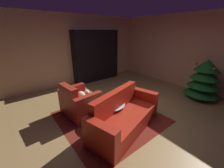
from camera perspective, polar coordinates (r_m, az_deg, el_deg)
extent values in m
plane|color=olive|center=(3.75, 4.82, -12.85)|extent=(7.76, 7.76, 0.00)
cube|color=tan|center=(5.91, 29.73, 11.24)|extent=(6.34, 0.06, 2.71)
cube|color=tan|center=(5.85, -16.60, 13.02)|extent=(0.06, 6.59, 2.71)
cube|color=maroon|center=(3.68, -0.82, -13.45)|extent=(2.31, 2.34, 0.01)
cube|color=black|center=(6.01, -5.57, 11.13)|extent=(0.03, 2.08, 2.12)
cube|color=black|center=(6.74, 1.16, 12.31)|extent=(0.36, 0.03, 2.12)
cube|color=black|center=(5.69, -15.39, 9.92)|extent=(0.36, 0.03, 2.12)
cube|color=black|center=(6.41, -6.06, 2.05)|extent=(0.34, 2.03, 0.03)
cube|color=black|center=(6.29, -6.21, 5.67)|extent=(0.34, 2.03, 0.03)
cube|color=black|center=(6.19, -6.36, 9.42)|extent=(0.34, 2.03, 0.02)
cube|color=black|center=(6.12, -6.52, 13.27)|extent=(0.34, 2.03, 0.02)
cube|color=black|center=(6.08, -6.69, 17.19)|extent=(0.34, 2.03, 0.02)
cube|color=black|center=(6.06, -6.87, 21.14)|extent=(0.34, 2.03, 0.03)
cube|color=black|center=(6.24, -7.18, 12.73)|extent=(0.05, 1.07, 0.67)
cube|color=black|center=(6.22, -7.06, 12.71)|extent=(0.03, 1.10, 0.70)
cube|color=gold|center=(6.94, 0.45, 4.71)|extent=(0.25, 0.05, 0.22)
cube|color=teal|center=(6.93, 0.01, 4.71)|extent=(0.20, 0.04, 0.22)
cube|color=#B9A195|center=(6.90, -0.29, 5.05)|extent=(0.18, 0.03, 0.32)
cube|color=red|center=(6.85, -0.41, 5.01)|extent=(0.25, 0.04, 0.34)
cube|color=brown|center=(6.84, -0.76, 4.61)|extent=(0.23, 0.04, 0.25)
cube|color=orange|center=(6.82, 0.48, 8.54)|extent=(0.25, 0.04, 0.33)
cube|color=gold|center=(6.83, 0.07, 8.18)|extent=(0.20, 0.03, 0.24)
cube|color=red|center=(6.77, -0.05, 8.53)|extent=(0.26, 0.03, 0.35)
cube|color=red|center=(6.77, -0.43, 8.49)|extent=(0.21, 0.03, 0.34)
cube|color=#A6A28F|center=(6.75, -0.62, 8.18)|extent=(0.22, 0.03, 0.28)
cube|color=#59341A|center=(6.67, 0.42, 19.28)|extent=(0.22, 0.03, 0.35)
cube|color=#B3A98D|center=(6.67, -0.02, 18.87)|extent=(0.17, 0.04, 0.26)
cube|color=#246F7E|center=(6.62, -0.19, 19.08)|extent=(0.22, 0.03, 0.31)
cube|color=navy|center=(6.59, -0.48, 18.92)|extent=(0.23, 0.05, 0.27)
cube|color=#BEB3A3|center=(6.57, -0.94, 18.76)|extent=(0.21, 0.05, 0.24)
cube|color=brown|center=(6.55, -1.29, 19.08)|extent=(0.19, 0.03, 0.32)
cube|color=#42231D|center=(6.51, -1.51, 18.86)|extent=(0.22, 0.04, 0.27)
cube|color=maroon|center=(3.79, -12.75, -9.08)|extent=(0.71, 0.81, 0.44)
cube|color=maroon|center=(3.47, -17.42, -4.24)|extent=(0.66, 0.23, 0.45)
cube|color=maroon|center=(3.44, -9.42, -9.79)|extent=(0.21, 0.76, 0.69)
cube|color=maroon|center=(4.04, -15.83, -5.40)|extent=(0.21, 0.76, 0.69)
ellipsoid|color=beige|center=(3.71, -12.43, -4.37)|extent=(0.30, 0.21, 0.18)
sphere|color=beige|center=(3.70, -10.36, -3.35)|extent=(0.13, 0.13, 0.13)
cube|color=#9C2011|center=(3.24, 5.73, -14.94)|extent=(1.12, 1.69, 0.38)
cube|color=#9C2011|center=(3.14, 1.50, -6.81)|extent=(0.56, 1.54, 0.48)
cube|color=#9C2011|center=(2.61, -4.78, -21.60)|extent=(0.76, 0.36, 0.64)
cube|color=#9C2011|center=(3.83, 12.57, -6.96)|extent=(0.76, 0.36, 0.64)
cylinder|color=black|center=(3.36, 0.88, -12.81)|extent=(0.04, 0.04, 0.43)
cylinder|color=black|center=(3.68, -0.10, -9.54)|extent=(0.04, 0.04, 0.43)
cylinder|color=black|center=(3.48, -4.71, -11.61)|extent=(0.04, 0.04, 0.43)
cylinder|color=silver|center=(3.39, -1.23, -7.98)|extent=(0.77, 0.77, 0.02)
cube|color=red|center=(3.41, -0.58, -7.38)|extent=(0.19, 0.15, 0.02)
cube|color=#3A8849|center=(3.40, -0.64, -7.07)|extent=(0.22, 0.16, 0.03)
cube|color=gray|center=(3.39, -0.67, -6.66)|extent=(0.17, 0.18, 0.02)
cube|color=#3B4997|center=(3.38, -0.50, -6.27)|extent=(0.16, 0.15, 0.02)
cube|color=#338655|center=(3.36, -0.59, -6.05)|extent=(0.22, 0.18, 0.03)
cylinder|color=#115E30|center=(3.21, 1.29, -7.88)|extent=(0.07, 0.07, 0.17)
cylinder|color=#115E30|center=(3.15, 1.31, -6.09)|extent=(0.03, 0.03, 0.06)
cylinder|color=brown|center=(5.43, 32.43, -4.16)|extent=(0.08, 0.08, 0.16)
cone|color=#18561F|center=(5.34, 32.96, -1.70)|extent=(1.01, 1.01, 0.35)
cone|color=#18561F|center=(5.26, 33.51, 0.94)|extent=(0.91, 0.91, 0.35)
cone|color=#18561F|center=(5.19, 34.09, 3.66)|extent=(0.82, 0.82, 0.35)
cone|color=#18561F|center=(5.14, 34.69, 6.44)|extent=(0.72, 0.72, 0.35)
sphere|color=red|center=(5.15, 31.51, 7.06)|extent=(0.07, 0.07, 0.07)
sphere|color=red|center=(5.53, 36.24, 0.69)|extent=(0.06, 0.06, 0.06)
sphere|color=red|center=(4.93, 36.50, 5.02)|extent=(0.07, 0.07, 0.07)
sphere|color=red|center=(5.72, 33.24, 0.25)|extent=(0.08, 0.08, 0.08)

